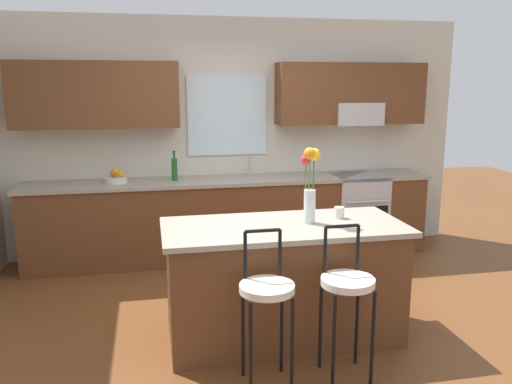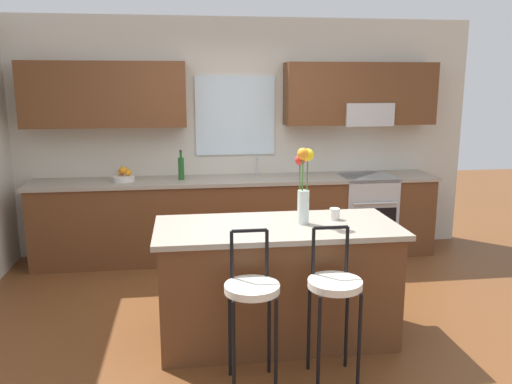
{
  "view_description": "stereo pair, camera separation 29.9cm",
  "coord_description": "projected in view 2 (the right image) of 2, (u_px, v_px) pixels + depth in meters",
  "views": [
    {
      "loc": [
        -0.89,
        -4.02,
        1.98
      ],
      "look_at": [
        0.04,
        0.55,
        1.0
      ],
      "focal_mm": 36.69,
      "sensor_mm": 36.0,
      "label": 1
    },
    {
      "loc": [
        -0.59,
        -4.07,
        1.98
      ],
      "look_at": [
        0.04,
        0.55,
        1.0
      ],
      "focal_mm": 36.69,
      "sensor_mm": 36.0,
      "label": 2
    }
  ],
  "objects": [
    {
      "name": "counter_run",
      "position": [
        239.0,
        217.0,
        5.98
      ],
      "size": [
        4.56,
        0.64,
        0.92
      ],
      "color": "brown",
      "rests_on": "ground"
    },
    {
      "name": "sink_faucet",
      "position": [
        257.0,
        164.0,
        6.03
      ],
      "size": [
        0.02,
        0.13,
        0.23
      ],
      "color": "#B7BABC",
      "rests_on": "counter_run"
    },
    {
      "name": "kitchen_island",
      "position": [
        277.0,
        282.0,
        4.06
      ],
      "size": [
        1.85,
        0.83,
        0.92
      ],
      "color": "brown",
      "rests_on": "ground"
    },
    {
      "name": "oven_range",
      "position": [
        365.0,
        214.0,
        6.16
      ],
      "size": [
        0.6,
        0.64,
        0.92
      ],
      "color": "#B7BABC",
      "rests_on": "ground"
    },
    {
      "name": "bottle_olive_oil",
      "position": [
        181.0,
        168.0,
        5.78
      ],
      "size": [
        0.06,
        0.06,
        0.33
      ],
      "color": "#1E5923",
      "rests_on": "counter_run"
    },
    {
      "name": "back_wall_assembly",
      "position": [
        238.0,
        124.0,
        6.05
      ],
      "size": [
        5.6,
        0.5,
        2.7
      ],
      "color": "beige",
      "rests_on": "ground"
    },
    {
      "name": "mug_ceramic",
      "position": [
        335.0,
        214.0,
        4.12
      ],
      "size": [
        0.08,
        0.08,
        0.09
      ],
      "primitive_type": "cylinder",
      "color": "silver",
      "rests_on": "kitchen_island"
    },
    {
      "name": "fruit_bowl_oranges",
      "position": [
        124.0,
        177.0,
        5.71
      ],
      "size": [
        0.24,
        0.24,
        0.16
      ],
      "color": "silver",
      "rests_on": "counter_run"
    },
    {
      "name": "bar_stool_near",
      "position": [
        252.0,
        295.0,
        3.38
      ],
      "size": [
        0.36,
        0.36,
        1.04
      ],
      "color": "black",
      "rests_on": "ground"
    },
    {
      "name": "flower_vase",
      "position": [
        304.0,
        182.0,
        3.94
      ],
      "size": [
        0.13,
        0.15,
        0.59
      ],
      "color": "silver",
      "rests_on": "kitchen_island"
    },
    {
      "name": "ground_plane",
      "position": [
        260.0,
        321.0,
        4.43
      ],
      "size": [
        14.0,
        14.0,
        0.0
      ],
      "primitive_type": "plane",
      "color": "brown"
    },
    {
      "name": "bar_stool_middle",
      "position": [
        334.0,
        290.0,
        3.45
      ],
      "size": [
        0.36,
        0.36,
        1.04
      ],
      "color": "black",
      "rests_on": "ground"
    }
  ]
}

